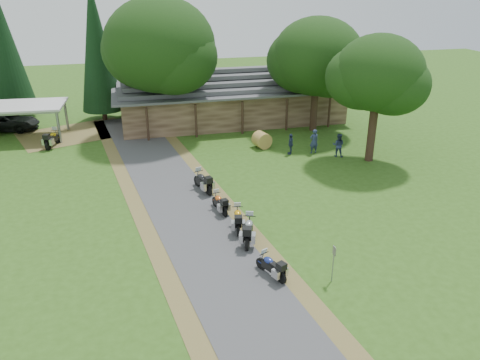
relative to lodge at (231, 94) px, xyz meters
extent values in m
plane|color=#305217|center=(-6.00, -24.00, -2.45)|extent=(120.00, 120.00, 0.00)
plane|color=#3F3E41|center=(-6.50, -20.00, -2.45)|extent=(51.95, 51.95, 0.00)
imported|color=black|center=(-19.81, 1.47, -1.34)|extent=(3.85, 6.22, 2.22)
imported|color=navy|center=(4.07, -10.58, -1.34)|extent=(0.66, 0.50, 2.22)
imported|color=navy|center=(5.57, -11.69, -1.40)|extent=(0.73, 0.68, 2.10)
imported|color=navy|center=(2.29, -10.33, -1.51)|extent=(0.58, 0.65, 1.89)
cylinder|color=olive|center=(0.59, -8.39, -1.82)|extent=(1.49, 1.41, 1.26)
cone|color=black|center=(-11.59, 2.84, 3.80)|extent=(3.79, 3.79, 12.50)
cone|color=black|center=(-19.88, 5.61, 3.89)|extent=(4.21, 4.21, 12.67)
camera|label=1|loc=(-9.60, -41.99, 9.98)|focal=35.00mm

